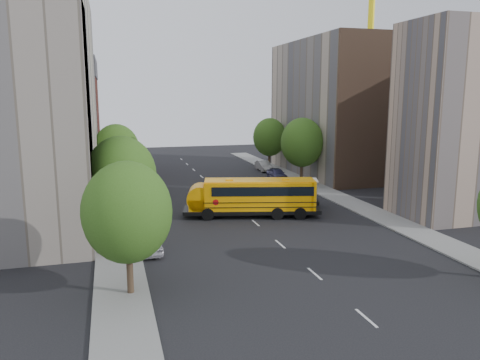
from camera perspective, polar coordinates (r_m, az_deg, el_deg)
name	(u,v)px	position (r m, az deg, el deg)	size (l,w,h in m)	color
ground	(249,217)	(42.03, 1.09, -4.56)	(120.00, 120.00, 0.00)	black
sidewalk_left	(115,212)	(45.18, -14.95, -3.78)	(3.00, 80.00, 0.12)	slate
sidewalk_right	(339,198)	(50.81, 11.95, -2.11)	(3.00, 80.00, 0.12)	slate
lane_markings	(223,195)	(51.42, -2.13, -1.80)	(0.15, 64.00, 0.01)	silver
building_left_cream	(33,104)	(45.33, -23.89, 8.44)	(10.00, 26.00, 20.00)	#BBB296
building_left_redbrick	(60,128)	(67.32, -21.11, 5.97)	(10.00, 15.00, 13.00)	maroon
building_left_near	(12,130)	(35.03, -26.06, 5.52)	(10.00, 7.00, 17.00)	tan
building_right_near	(461,122)	(45.53, 25.31, 6.45)	(10.00, 7.00, 17.00)	tan
building_right_far	(333,108)	(66.00, 11.23, 8.57)	(10.00, 22.00, 18.00)	tan
building_right_sidewall	(377,111)	(56.41, 16.32, 8.09)	(10.10, 0.30, 18.00)	brown
tower_crane	(385,5)	(80.16, 17.22, 19.71)	(28.50, 1.20, 35.75)	yellow
street_tree_0	(127,212)	(25.65, -13.58, -3.86)	(4.80, 4.80, 7.41)	#38281C
street_tree_1	(121,176)	(35.38, -14.26, 0.49)	(5.12, 5.12, 7.90)	#38281C
street_tree_2	(117,150)	(53.23, -14.81, 3.54)	(4.99, 4.99, 7.71)	#38281C
street_tree_4	(302,142)	(57.86, 7.57, 4.56)	(5.25, 5.25, 8.10)	#38281C
street_tree_5	(270,137)	(69.03, 3.63, 5.23)	(4.86, 4.86, 7.51)	#38281C
school_bus	(250,195)	(41.93, 1.28, -1.90)	(12.50, 5.60, 3.44)	black
safari_truck	(286,192)	(45.95, 5.65, -1.48)	(6.73, 4.13, 2.73)	black
parked_car_0	(150,244)	(33.27, -10.93, -7.63)	(1.53, 3.79, 1.29)	silver
parked_car_1	(137,186)	(53.45, -12.50, -0.70)	(1.71, 4.89, 1.61)	white
parked_car_4	(277,174)	(60.85, 4.52, 0.77)	(1.73, 4.31, 1.47)	#35345B
parked_car_5	(264,166)	(67.57, 2.91, 1.73)	(1.54, 4.41, 1.45)	gray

